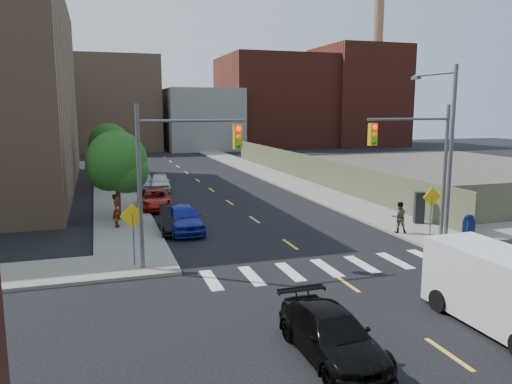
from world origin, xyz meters
TOP-DOWN VIEW (x-y plane):
  - ground at (0.00, 0.00)m, footprint 160.00×160.00m
  - sidewalk_nw at (-7.75, 41.50)m, footprint 3.50×73.00m
  - sidewalk_ne at (7.75, 41.50)m, footprint 3.50×73.00m
  - fence_north at (9.60, 28.00)m, footprint 0.12×44.00m
  - gravel_lot at (28.00, 30.00)m, footprint 36.00×42.00m
  - bg_bldg_west at (-22.00, 70.00)m, footprint 14.00×18.00m
  - bg_bldg_midwest at (-6.00, 72.00)m, footprint 14.00×16.00m
  - bg_bldg_center at (8.00, 70.00)m, footprint 12.00×16.00m
  - bg_bldg_east at (22.00, 72.00)m, footprint 18.00×18.00m
  - bg_bldg_fareast at (38.00, 70.00)m, footprint 14.00×16.00m
  - smokestack at (42.00, 70.00)m, footprint 1.80×1.80m
  - signal_nw at (-5.98, 6.00)m, footprint 4.59×0.30m
  - signal_ne at (5.98, 6.00)m, footprint 4.59×0.30m
  - streetlight_ne at (8.20, 6.90)m, footprint 0.25×3.70m
  - warn_sign_nw at (-7.80, 6.50)m, footprint 1.06×0.06m
  - warn_sign_ne at (7.20, 6.50)m, footprint 1.06×0.06m
  - warn_sign_midwest at (-7.80, 20.00)m, footprint 1.06×0.06m
  - tree_west_near at (-8.00, 16.05)m, footprint 3.66×3.64m
  - tree_west_far at (-8.00, 31.05)m, footprint 3.66×3.64m
  - parked_car_blue at (-4.72, 12.32)m, footprint 1.96×4.66m
  - parked_car_black at (-5.19, 12.70)m, footprint 1.82×4.40m
  - parked_car_red at (-5.50, 19.30)m, footprint 2.35×4.78m
  - parked_car_silver at (-5.50, 27.84)m, footprint 2.06×4.71m
  - parked_car_white at (-4.20, 27.01)m, footprint 2.11×4.40m
  - parked_car_maroon at (-5.50, 33.01)m, footprint 1.94×4.55m
  - parked_car_grey at (-5.50, 41.43)m, footprint 2.65×5.36m
  - black_sedan at (-3.20, -3.12)m, footprint 1.89×4.54m
  - cargo_van at (2.68, -2.94)m, footprint 2.27×5.33m
  - mailbox at (9.20, 6.00)m, footprint 0.53×0.42m
  - payphone at (8.73, 9.57)m, footprint 0.67×0.60m
  - pedestrian_west at (-8.19, 13.98)m, footprint 0.59×0.78m
  - pedestrian_east at (6.30, 7.97)m, footprint 0.99×0.88m

SIDE VIEW (x-z plane):
  - ground at x=0.00m, z-range 0.00..0.00m
  - gravel_lot at x=28.00m, z-range 0.00..0.06m
  - sidewalk_nw at x=-7.75m, z-range 0.00..0.15m
  - sidewalk_ne at x=7.75m, z-range 0.00..0.15m
  - parked_car_red at x=-5.50m, z-range 0.00..1.31m
  - black_sedan at x=-3.20m, z-range 0.00..1.31m
  - parked_car_silver at x=-5.50m, z-range 0.00..1.35m
  - parked_car_black at x=-5.19m, z-range 0.00..1.41m
  - parked_car_white at x=-4.20m, z-range 0.00..1.45m
  - parked_car_maroon at x=-5.50m, z-range 0.00..1.46m
  - parked_car_grey at x=-5.50m, z-range 0.00..1.46m
  - mailbox at x=9.20m, z-range 0.13..1.34m
  - parked_car_blue at x=-4.72m, z-range 0.00..1.57m
  - pedestrian_east at x=6.30m, z-range 0.15..1.85m
  - payphone at x=8.73m, z-range 0.15..2.00m
  - pedestrian_west at x=-8.19m, z-range 0.15..2.05m
  - fence_north at x=9.60m, z-range 0.00..2.50m
  - cargo_van at x=2.68m, z-range 0.06..2.49m
  - warn_sign_nw at x=-7.80m, z-range 0.58..3.41m
  - warn_sign_ne at x=7.20m, z-range 0.58..3.41m
  - warn_sign_midwest at x=-7.80m, z-range 0.58..3.41m
  - tree_west_near at x=-8.00m, z-range 0.72..6.24m
  - tree_west_far at x=-8.00m, z-range 0.72..6.24m
  - signal_nw at x=-5.98m, z-range 1.03..8.03m
  - signal_ne at x=5.98m, z-range 1.03..8.03m
  - bg_bldg_center at x=8.00m, z-range 0.00..10.00m
  - streetlight_ne at x=8.20m, z-range 0.72..9.72m
  - bg_bldg_west at x=-22.00m, z-range 0.00..12.00m
  - bg_bldg_midwest at x=-6.00m, z-range 0.00..15.00m
  - bg_bldg_east at x=22.00m, z-range 0.00..16.00m
  - bg_bldg_fareast at x=38.00m, z-range 0.00..18.00m
  - smokestack at x=42.00m, z-range 0.00..28.00m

